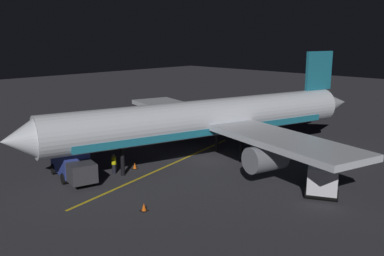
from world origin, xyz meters
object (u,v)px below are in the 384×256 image
(catering_truck, at_px, (323,176))
(traffic_cone_near_right, at_px, (144,207))
(ground_crew_worker, at_px, (114,164))
(baggage_truck, at_px, (72,164))
(airliner, at_px, (212,119))
(traffic_cone_under_wing, at_px, (87,156))
(traffic_cone_near_left, at_px, (135,166))

(catering_truck, height_order, traffic_cone_near_right, catering_truck)
(catering_truck, distance_m, traffic_cone_near_right, 13.84)
(ground_crew_worker, bearing_deg, traffic_cone_near_right, 157.62)
(baggage_truck, xyz_separation_m, catering_truck, (-16.26, -11.86, -0.09))
(ground_crew_worker, bearing_deg, catering_truck, -149.73)
(airliner, xyz_separation_m, baggage_truck, (4.65, 12.19, -2.64))
(airliner, relative_size, baggage_truck, 5.74)
(traffic_cone_near_right, bearing_deg, catering_truck, -119.90)
(ground_crew_worker, relative_size, traffic_cone_near_right, 3.16)
(baggage_truck, distance_m, ground_crew_worker, 3.50)
(traffic_cone_near_right, distance_m, traffic_cone_under_wing, 14.25)
(baggage_truck, bearing_deg, catering_truck, -143.89)
(baggage_truck, xyz_separation_m, traffic_cone_under_wing, (4.26, -4.02, -1.05))
(ground_crew_worker, height_order, traffic_cone_near_left, ground_crew_worker)
(airliner, distance_m, ground_crew_worker, 10.06)
(baggage_truck, bearing_deg, ground_crew_worker, -113.55)
(ground_crew_worker, relative_size, traffic_cone_near_left, 3.16)
(baggage_truck, relative_size, ground_crew_worker, 3.65)
(traffic_cone_under_wing, bearing_deg, catering_truck, -159.10)
(airliner, xyz_separation_m, traffic_cone_near_left, (3.07, 6.92, -3.69))
(airliner, relative_size, ground_crew_worker, 20.95)
(traffic_cone_near_left, bearing_deg, ground_crew_worker, 84.72)
(baggage_truck, bearing_deg, traffic_cone_under_wing, -43.38)
(airliner, relative_size, traffic_cone_under_wing, 66.27)
(airliner, height_order, baggage_truck, airliner)
(airliner, relative_size, traffic_cone_near_right, 66.27)
(traffic_cone_near_left, bearing_deg, baggage_truck, 73.33)
(baggage_truck, distance_m, traffic_cone_near_right, 9.43)
(baggage_truck, xyz_separation_m, ground_crew_worker, (-1.39, -3.18, -0.41))
(baggage_truck, xyz_separation_m, traffic_cone_near_left, (-1.58, -5.28, -1.05))
(airliner, relative_size, catering_truck, 6.24)
(catering_truck, height_order, ground_crew_worker, catering_truck)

